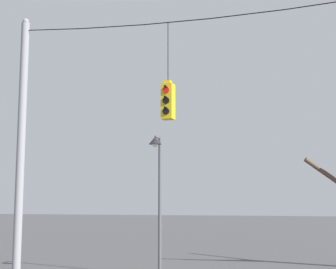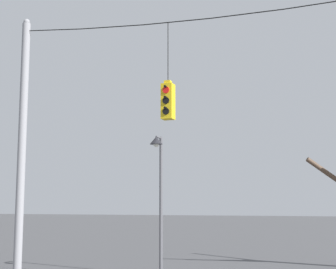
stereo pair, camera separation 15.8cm
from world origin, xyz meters
name	(u,v)px [view 1 (the left image)]	position (x,y,z in m)	size (l,w,h in m)	color
utility_pole_left	(21,147)	(-7.36, -0.24, 4.29)	(0.27, 0.27, 8.60)	gray
span_wire	(246,10)	(0.00, -0.24, 7.95)	(14.72, 0.03, 0.39)	black
traffic_light_near_left_pole	(168,101)	(-2.36, -0.25, 5.49)	(0.34, 0.46, 2.93)	yellow
street_lamp	(158,174)	(-3.84, 2.93, 3.55)	(0.45, 0.78, 4.91)	#515156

